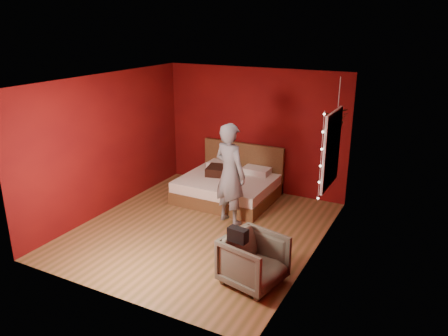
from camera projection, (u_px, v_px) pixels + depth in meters
floor at (201, 229)px, 7.70m from camera, size 4.50×4.50×0.00m
room_walls at (199, 137)px, 7.16m from camera, size 4.04×4.54×2.62m
window at (331, 149)px, 7.11m from camera, size 0.05×0.97×1.27m
fairy_lights at (321, 158)px, 6.68m from camera, size 0.04×0.04×1.45m
bed at (229, 186)px, 8.96m from camera, size 1.84×1.57×1.01m
person at (230, 174)px, 7.68m from camera, size 0.78×0.64×1.84m
armchair at (254, 260)px, 6.01m from camera, size 0.92×0.91×0.71m
handbag at (238, 235)px, 5.77m from camera, size 0.28×0.17×0.19m
throw_pillow at (219, 171)px, 9.01m from camera, size 0.57×0.57×0.17m
hanging_plant at (337, 119)px, 7.53m from camera, size 0.45×0.42×0.94m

